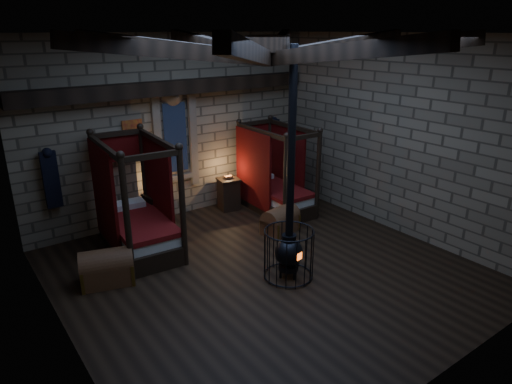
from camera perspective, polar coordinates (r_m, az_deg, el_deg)
room at (r=7.61m, az=0.97°, el=15.80°), size 7.02×7.02×4.29m
bed_left at (r=9.53m, az=-14.52°, el=-3.79°), size 1.30×2.25×2.27m
bed_right at (r=11.27m, az=2.35°, el=0.29°), size 1.12×2.03×2.09m
trunk_left at (r=8.55m, az=-18.14°, el=-9.03°), size 1.01×0.80×0.65m
trunk_right at (r=10.10m, az=3.06°, el=-3.62°), size 0.91×0.68×0.60m
nightstand_left at (r=10.47m, az=-12.23°, el=-2.31°), size 0.55×0.53×0.99m
nightstand_right at (r=11.33m, az=-3.43°, el=-0.21°), size 0.57×0.56×0.87m
stove at (r=8.21m, az=4.12°, el=-6.97°), size 0.90×0.90×4.05m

